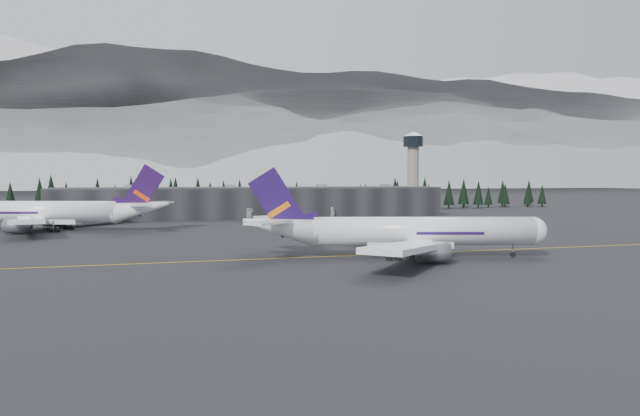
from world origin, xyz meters
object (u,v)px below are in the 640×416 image
object	(u,v)px
gse_vehicle_a	(249,220)
control_tower	(413,163)
terminal	(254,202)
gse_vehicle_b	(333,216)
jet_main	(396,232)
jet_parked	(56,212)

from	to	relation	value
gse_vehicle_a	control_tower	bearing A→B (deg)	15.95
terminal	control_tower	xyz separation A→B (m)	(75.00, 3.00, 17.11)
gse_vehicle_b	gse_vehicle_a	bearing A→B (deg)	-80.51
terminal	jet_main	size ratio (longest dim) A/B	2.57
terminal	gse_vehicle_b	distance (m)	34.66
jet_parked	gse_vehicle_a	world-z (taller)	jet_parked
jet_main	gse_vehicle_a	xyz separation A→B (m)	(-14.94, 104.95, -4.56)
terminal	gse_vehicle_a	bearing A→B (deg)	-102.44
jet_main	gse_vehicle_b	world-z (taller)	jet_main
control_tower	gse_vehicle_b	size ratio (longest dim) A/B	8.40
jet_parked	gse_vehicle_b	xyz separation A→B (m)	(99.80, 32.56, -5.09)
jet_parked	gse_vehicle_a	xyz separation A→B (m)	(63.55, 21.66, -5.14)
control_tower	gse_vehicle_a	bearing A→B (deg)	-159.87
control_tower	gse_vehicle_a	size ratio (longest dim) A/B	7.31
terminal	gse_vehicle_a	xyz separation A→B (m)	(-5.88, -26.64, -5.58)
terminal	gse_vehicle_a	size ratio (longest dim) A/B	31.04
jet_parked	jet_main	bearing A→B (deg)	150.74
gse_vehicle_b	control_tower	bearing A→B (deg)	105.55
jet_main	jet_parked	xyz separation A→B (m)	(-78.49, 83.29, 0.58)
gse_vehicle_b	terminal	bearing A→B (deg)	-124.64
gse_vehicle_a	jet_parked	bearing A→B (deg)	-165.36
terminal	gse_vehicle_b	xyz separation A→B (m)	(30.37, -15.75, -5.54)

